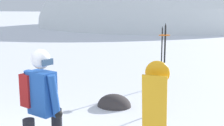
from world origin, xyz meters
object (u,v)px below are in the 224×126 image
piste_marker_near (162,52)px  piste_marker_far (164,61)px  snowboarder_main (41,108)px  rock_mid (114,106)px

piste_marker_near → piste_marker_far: 2.13m
snowboarder_main → piste_marker_far: (1.06, 3.05, 0.18)m
piste_marker_near → piste_marker_far: bearing=-77.2°
rock_mid → piste_marker_far: bearing=5.6°
snowboarder_main → piste_marker_far: bearing=70.9°
piste_marker_near → piste_marker_far: piste_marker_far is taller
snowboarder_main → piste_marker_near: bearing=83.5°
snowboarder_main → rock_mid: 3.08m
snowboarder_main → rock_mid: size_ratio=2.26×
snowboarder_main → rock_mid: (-0.05, 2.94, -0.92)m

